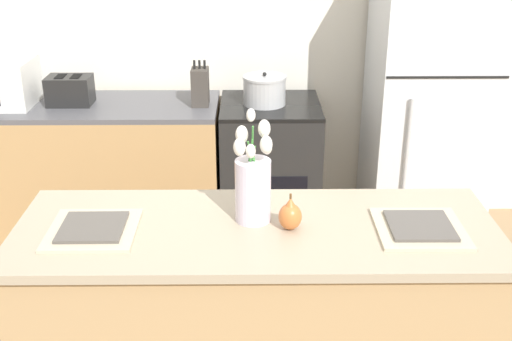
{
  "coord_description": "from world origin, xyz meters",
  "views": [
    {
      "loc": [
        -0.02,
        -2.1,
        2.03
      ],
      "look_at": [
        0.0,
        0.25,
        1.03
      ],
      "focal_mm": 45.0,
      "sensor_mm": 36.0,
      "label": 1
    }
  ],
  "objects_px": {
    "pear_figurine": "(290,215)",
    "toaster": "(70,90)",
    "cooking_pot": "(264,90)",
    "plate_setting_right": "(420,227)",
    "refrigerator": "(428,99)",
    "stove_range": "(270,172)",
    "flower_vase": "(253,182)",
    "plate_setting_left": "(93,229)",
    "knife_block": "(200,87)"
  },
  "relations": [
    {
      "from": "stove_range",
      "to": "plate_setting_left",
      "type": "height_order",
      "value": "plate_setting_left"
    },
    {
      "from": "pear_figurine",
      "to": "cooking_pot",
      "type": "bearing_deg",
      "value": 92.11
    },
    {
      "from": "refrigerator",
      "to": "plate_setting_right",
      "type": "distance_m",
      "value": 1.69
    },
    {
      "from": "stove_range",
      "to": "knife_block",
      "type": "relative_size",
      "value": 3.31
    },
    {
      "from": "stove_range",
      "to": "plate_setting_right",
      "type": "distance_m",
      "value": 1.77
    },
    {
      "from": "plate_setting_left",
      "to": "flower_vase",
      "type": "bearing_deg",
      "value": 8.63
    },
    {
      "from": "toaster",
      "to": "cooking_pot",
      "type": "height_order",
      "value": "cooking_pot"
    },
    {
      "from": "refrigerator",
      "to": "toaster",
      "type": "distance_m",
      "value": 2.15
    },
    {
      "from": "cooking_pot",
      "to": "knife_block",
      "type": "height_order",
      "value": "knife_block"
    },
    {
      "from": "stove_range",
      "to": "flower_vase",
      "type": "relative_size",
      "value": 2.14
    },
    {
      "from": "stove_range",
      "to": "plate_setting_left",
      "type": "distance_m",
      "value": 1.84
    },
    {
      "from": "flower_vase",
      "to": "knife_block",
      "type": "bearing_deg",
      "value": 101.3
    },
    {
      "from": "flower_vase",
      "to": "pear_figurine",
      "type": "xyz_separation_m",
      "value": [
        0.14,
        -0.07,
        -0.1
      ]
    },
    {
      "from": "plate_setting_left",
      "to": "cooking_pot",
      "type": "distance_m",
      "value": 1.75
    },
    {
      "from": "refrigerator",
      "to": "plate_setting_left",
      "type": "xyz_separation_m",
      "value": [
        -1.65,
        -1.63,
        0.0
      ]
    },
    {
      "from": "plate_setting_right",
      "to": "knife_block",
      "type": "distance_m",
      "value": 1.86
    },
    {
      "from": "toaster",
      "to": "knife_block",
      "type": "bearing_deg",
      "value": -1.49
    },
    {
      "from": "refrigerator",
      "to": "pear_figurine",
      "type": "bearing_deg",
      "value": -119.86
    },
    {
      "from": "pear_figurine",
      "to": "plate_setting_left",
      "type": "height_order",
      "value": "pear_figurine"
    },
    {
      "from": "plate_setting_left",
      "to": "refrigerator",
      "type": "bearing_deg",
      "value": 44.68
    },
    {
      "from": "refrigerator",
      "to": "knife_block",
      "type": "distance_m",
      "value": 1.37
    },
    {
      "from": "refrigerator",
      "to": "pear_figurine",
      "type": "height_order",
      "value": "refrigerator"
    },
    {
      "from": "pear_figurine",
      "to": "cooking_pot",
      "type": "distance_m",
      "value": 1.61
    },
    {
      "from": "flower_vase",
      "to": "plate_setting_right",
      "type": "distance_m",
      "value": 0.64
    },
    {
      "from": "refrigerator",
      "to": "plate_setting_left",
      "type": "distance_m",
      "value": 2.32
    },
    {
      "from": "plate_setting_left",
      "to": "plate_setting_right",
      "type": "height_order",
      "value": "same"
    },
    {
      "from": "toaster",
      "to": "knife_block",
      "type": "xyz_separation_m",
      "value": [
        0.78,
        -0.02,
        0.03
      ]
    },
    {
      "from": "stove_range",
      "to": "refrigerator",
      "type": "distance_m",
      "value": 1.06
    },
    {
      "from": "knife_block",
      "to": "toaster",
      "type": "bearing_deg",
      "value": 178.51
    },
    {
      "from": "toaster",
      "to": "knife_block",
      "type": "distance_m",
      "value": 0.78
    },
    {
      "from": "flower_vase",
      "to": "toaster",
      "type": "xyz_separation_m",
      "value": [
        -1.08,
        1.54,
        -0.09
      ]
    },
    {
      "from": "toaster",
      "to": "knife_block",
      "type": "relative_size",
      "value": 1.04
    },
    {
      "from": "flower_vase",
      "to": "toaster",
      "type": "bearing_deg",
      "value": 125.06
    },
    {
      "from": "pear_figurine",
      "to": "toaster",
      "type": "distance_m",
      "value": 2.03
    },
    {
      "from": "flower_vase",
      "to": "plate_setting_left",
      "type": "xyz_separation_m",
      "value": [
        -0.59,
        -0.09,
        -0.15
      ]
    },
    {
      "from": "toaster",
      "to": "plate_setting_right",
      "type": "bearing_deg",
      "value": -43.91
    },
    {
      "from": "plate_setting_right",
      "to": "toaster",
      "type": "xyz_separation_m",
      "value": [
        -1.7,
        1.63,
        0.06
      ]
    },
    {
      "from": "refrigerator",
      "to": "plate_setting_right",
      "type": "height_order",
      "value": "refrigerator"
    },
    {
      "from": "flower_vase",
      "to": "cooking_pot",
      "type": "xyz_separation_m",
      "value": [
        0.08,
        1.53,
        -0.09
      ]
    },
    {
      "from": "cooking_pot",
      "to": "plate_setting_right",
      "type": "bearing_deg",
      "value": -71.71
    },
    {
      "from": "flower_vase",
      "to": "plate_setting_left",
      "type": "bearing_deg",
      "value": -171.37
    },
    {
      "from": "pear_figurine",
      "to": "cooking_pot",
      "type": "xyz_separation_m",
      "value": [
        -0.06,
        1.61,
        0.01
      ]
    },
    {
      "from": "refrigerator",
      "to": "flower_vase",
      "type": "xyz_separation_m",
      "value": [
        -1.06,
        -1.54,
        0.15
      ]
    },
    {
      "from": "flower_vase",
      "to": "plate_setting_right",
      "type": "xyz_separation_m",
      "value": [
        0.61,
        -0.09,
        -0.15
      ]
    },
    {
      "from": "cooking_pot",
      "to": "stove_range",
      "type": "bearing_deg",
      "value": 14.07
    },
    {
      "from": "flower_vase",
      "to": "knife_block",
      "type": "xyz_separation_m",
      "value": [
        -0.3,
        1.52,
        -0.06
      ]
    },
    {
      "from": "flower_vase",
      "to": "refrigerator",
      "type": "bearing_deg",
      "value": 55.4
    },
    {
      "from": "stove_range",
      "to": "refrigerator",
      "type": "relative_size",
      "value": 0.49
    },
    {
      "from": "stove_range",
      "to": "pear_figurine",
      "type": "relative_size",
      "value": 6.32
    },
    {
      "from": "stove_range",
      "to": "plate_setting_right",
      "type": "height_order",
      "value": "plate_setting_right"
    }
  ]
}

